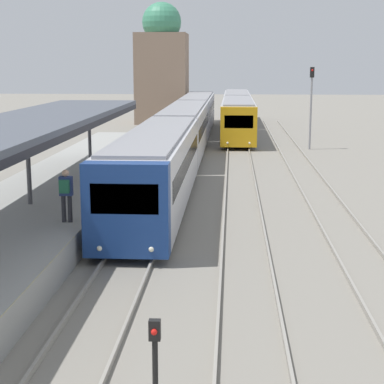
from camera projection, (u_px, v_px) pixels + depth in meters
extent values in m
cube|color=#4C515B|center=(26.00, 123.00, 22.17)|extent=(4.00, 24.48, 0.20)
cube|color=black|center=(82.00, 129.00, 22.09)|extent=(0.08, 24.48, 0.24)
cylinder|color=#47474C|center=(28.00, 165.00, 22.46)|extent=(0.16, 0.16, 2.78)
cylinder|color=#47474C|center=(90.00, 135.00, 32.05)|extent=(0.16, 0.16, 2.78)
cylinder|color=#2D2D33|center=(64.00, 209.00, 20.06)|extent=(0.14, 0.14, 0.85)
cylinder|color=#2D2D33|center=(70.00, 209.00, 20.04)|extent=(0.14, 0.14, 0.85)
cube|color=navy|center=(66.00, 186.00, 19.91)|extent=(0.40, 0.22, 0.60)
sphere|color=tan|center=(65.00, 173.00, 19.83)|extent=(0.22, 0.22, 0.22)
cube|color=#236B47|center=(64.00, 187.00, 19.71)|extent=(0.30, 0.18, 0.40)
cube|color=navy|center=(126.00, 210.00, 18.58)|extent=(2.51, 0.70, 2.76)
cube|color=black|center=(124.00, 199.00, 18.18)|extent=(1.96, 0.04, 0.88)
sphere|color=#EFEACC|center=(99.00, 248.00, 18.51)|extent=(0.16, 0.16, 0.16)
sphere|color=#EFEACC|center=(151.00, 249.00, 18.41)|extent=(0.16, 0.16, 0.16)
cube|color=silver|center=(157.00, 168.00, 26.15)|extent=(2.51, 14.77, 2.76)
cube|color=gray|center=(157.00, 132.00, 25.87)|extent=(2.21, 14.47, 0.12)
cube|color=black|center=(157.00, 160.00, 26.09)|extent=(2.53, 13.59, 0.72)
cylinder|color=black|center=(110.00, 227.00, 21.77)|extent=(0.12, 0.70, 0.70)
cylinder|color=black|center=(173.00, 228.00, 21.64)|extent=(0.12, 0.70, 0.70)
cylinder|color=black|center=(147.00, 178.00, 31.17)|extent=(0.12, 0.70, 0.70)
cylinder|color=black|center=(191.00, 179.00, 31.04)|extent=(0.12, 0.70, 0.70)
cube|color=silver|center=(185.00, 130.00, 40.95)|extent=(2.51, 14.77, 2.76)
cube|color=gray|center=(184.00, 107.00, 40.66)|extent=(2.21, 14.47, 0.12)
cube|color=black|center=(185.00, 125.00, 40.89)|extent=(2.53, 13.59, 0.72)
cylinder|color=black|center=(160.00, 161.00, 36.57)|extent=(0.12, 0.70, 0.70)
cylinder|color=black|center=(197.00, 162.00, 36.44)|extent=(0.12, 0.70, 0.70)
cylinder|color=black|center=(175.00, 141.00, 45.96)|extent=(0.12, 0.70, 0.70)
cylinder|color=black|center=(204.00, 142.00, 45.83)|extent=(0.12, 0.70, 0.70)
cube|color=silver|center=(197.00, 113.00, 55.74)|extent=(2.51, 14.77, 2.76)
cube|color=gray|center=(197.00, 96.00, 55.46)|extent=(2.21, 14.47, 0.12)
cube|color=black|center=(197.00, 109.00, 55.68)|extent=(2.53, 13.59, 0.72)
cylinder|color=black|center=(181.00, 133.00, 51.37)|extent=(0.12, 0.70, 0.70)
cylinder|color=black|center=(207.00, 133.00, 51.23)|extent=(0.12, 0.70, 0.70)
cylinder|color=black|center=(189.00, 122.00, 60.76)|extent=(0.12, 0.70, 0.70)
cylinder|color=black|center=(211.00, 123.00, 60.63)|extent=(0.12, 0.70, 0.70)
cube|color=gold|center=(239.00, 127.00, 43.33)|extent=(2.48, 0.70, 2.69)
cube|color=black|center=(239.00, 122.00, 42.93)|extent=(1.93, 0.04, 0.86)
sphere|color=#EFEACC|center=(227.00, 143.00, 43.25)|extent=(0.16, 0.16, 0.16)
sphere|color=#EFEACC|center=(250.00, 143.00, 43.16)|extent=(0.16, 0.16, 0.16)
cube|color=#B7B7BC|center=(238.00, 118.00, 50.34)|extent=(2.48, 13.62, 2.69)
cube|color=gray|center=(238.00, 100.00, 50.06)|extent=(2.18, 13.35, 0.12)
cube|color=black|center=(238.00, 114.00, 50.28)|extent=(2.50, 12.53, 0.70)
cylinder|color=black|center=(224.00, 141.00, 46.32)|extent=(0.12, 0.70, 0.70)
cylinder|color=black|center=(253.00, 141.00, 46.19)|extent=(0.12, 0.70, 0.70)
cylinder|color=black|center=(225.00, 129.00, 54.98)|extent=(0.12, 0.70, 0.70)
cylinder|color=black|center=(250.00, 129.00, 54.85)|extent=(0.12, 0.70, 0.70)
cube|color=#B7B7BC|center=(237.00, 107.00, 64.01)|extent=(2.48, 13.62, 2.69)
cube|color=gray|center=(237.00, 92.00, 63.73)|extent=(2.18, 13.35, 0.12)
cube|color=black|center=(237.00, 104.00, 63.95)|extent=(2.50, 12.53, 0.70)
cylinder|color=black|center=(226.00, 123.00, 59.99)|extent=(0.12, 0.70, 0.70)
cylinder|color=black|center=(248.00, 123.00, 59.86)|extent=(0.12, 0.70, 0.70)
cylinder|color=black|center=(227.00, 116.00, 68.65)|extent=(0.12, 0.70, 0.70)
cylinder|color=black|center=(246.00, 116.00, 68.52)|extent=(0.12, 0.70, 0.70)
cylinder|color=black|center=(155.00, 373.00, 10.96)|extent=(0.10, 0.10, 1.22)
cube|color=black|center=(155.00, 330.00, 10.80)|extent=(0.20, 0.14, 0.36)
sphere|color=red|center=(154.00, 332.00, 10.71)|extent=(0.11, 0.11, 0.11)
cylinder|color=gray|center=(311.00, 109.00, 43.82)|extent=(0.14, 0.14, 5.60)
cube|color=black|center=(312.00, 72.00, 43.34)|extent=(0.28, 0.20, 0.70)
sphere|color=red|center=(312.00, 70.00, 43.19)|extent=(0.14, 0.14, 0.14)
cube|color=#89705B|center=(162.00, 79.00, 63.54)|extent=(4.98, 4.98, 8.75)
sphere|color=#3D8966|center=(162.00, 22.00, 62.47)|extent=(3.83, 3.83, 3.83)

